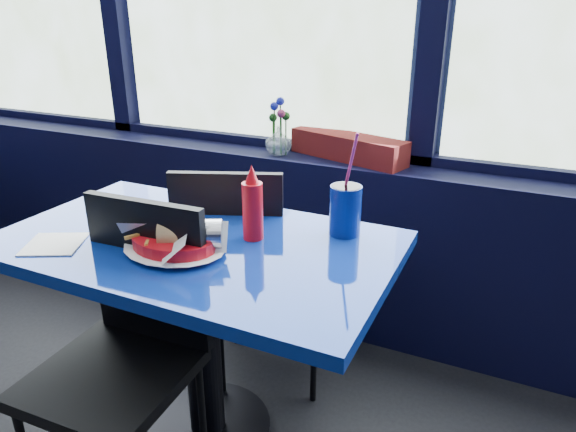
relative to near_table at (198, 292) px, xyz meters
The scene contains 10 objects.
window_sill 0.94m from the near_table, 109.03° to the left, with size 5.00×0.26×0.80m, color black.
near_table is the anchor object (origin of this frame).
chair_near_front 0.26m from the near_table, 110.28° to the right, with size 0.43×0.43×0.90m.
chair_near_back 0.33m from the near_table, 86.36° to the left, with size 0.53×0.53×0.90m.
planter_box 0.95m from the near_table, 78.50° to the left, with size 0.53×0.13×0.11m, color maroon.
flower_vase 0.89m from the near_table, 98.23° to the left, with size 0.16×0.16×0.25m.
food_basket 0.24m from the near_table, 87.29° to the right, with size 0.28×0.26×0.10m.
ketchup_bottle 0.34m from the near_table, 28.62° to the left, with size 0.06×0.06×0.23m.
soda_cup 0.53m from the near_table, 30.81° to the left, with size 0.10×0.10×0.33m.
napkin 0.45m from the near_table, 149.72° to the right, with size 0.16×0.16×0.00m, color white.
Camera 1 is at (1.15, 0.84, 1.39)m, focal length 32.00 mm.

